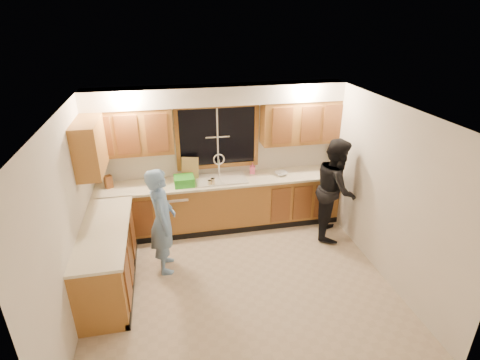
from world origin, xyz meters
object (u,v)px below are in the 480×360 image
man (162,221)px  bowl (281,174)px  dish_crate (184,181)px  woman (336,189)px  dishwasher (173,211)px  sink (221,182)px  soap_bottle (252,168)px  stove (103,285)px  knife_block (108,182)px

man → bowl: bearing=-65.6°
dish_crate → woman: bearing=-12.3°
dishwasher → man: bearing=-99.6°
man → dishwasher: bearing=-10.7°
dishwasher → dish_crate: 0.63m
sink → soap_bottle: size_ratio=4.28×
dishwasher → man: (-0.17, -1.01, 0.40)m
sink → woman: 1.94m
man → dish_crate: (0.39, 0.93, 0.18)m
dishwasher → bowl: bearing=-0.3°
sink → man: bearing=-134.9°
sink → dish_crate: 0.65m
stove → woman: (3.64, 1.19, 0.42)m
dish_crate → bowl: 1.71m
woman → dish_crate: bearing=100.1°
man → woman: woman is taller
sink → knife_block: bearing=178.2°
dish_crate → bowl: bearing=2.3°
stove → knife_block: knife_block is taller
stove → bowl: 3.43m
stove → man: bearing=45.8°
sink → knife_block: size_ratio=4.07×
soap_bottle → bowl: (0.48, -0.17, -0.07)m
woman → man: bearing=120.2°
dishwasher → dish_crate: dish_crate is taller
stove → dish_crate: dish_crate is taller
man → soap_bottle: size_ratio=8.08×
man → soap_bottle: bearing=-55.1°
sink → woman: (1.84, -0.63, 0.00)m
dishwasher → soap_bottle: size_ratio=4.08×
woman → stove: bearing=130.6°
dishwasher → soap_bottle: (1.44, 0.17, 0.61)m
sink → soap_bottle: sink is taller
soap_bottle → man: bearing=-144.0°
sink → bowl: bearing=-1.2°
dishwasher → soap_bottle: 1.58m
dishwasher → bowl: 2.00m
sink → dishwasher: sink is taller
dish_crate → bowl: (1.71, 0.07, -0.05)m
dish_crate → bowl: size_ratio=1.47×
dishwasher → soap_bottle: soap_bottle is taller
sink → man: size_ratio=0.53×
stove → man: (0.78, 0.80, 0.36)m
knife_block → dish_crate: (1.22, -0.15, -0.03)m
man → bowl: (2.09, 1.00, 0.14)m
woman → knife_block: woman is taller
knife_block → soap_bottle: (2.44, 0.09, -0.01)m
woman → sink: bearing=93.4°
stove → bowl: size_ratio=4.07×
sink → dishwasher: (-0.85, -0.01, -0.45)m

